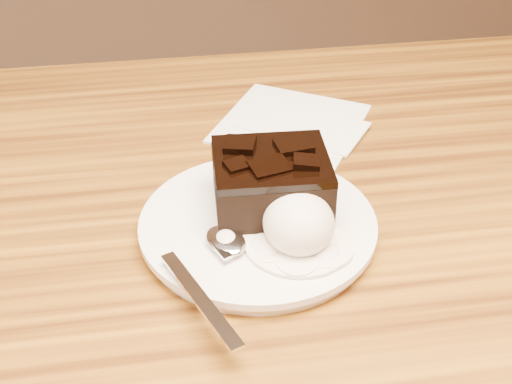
{
  "coord_description": "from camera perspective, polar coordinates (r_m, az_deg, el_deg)",
  "views": [
    {
      "loc": [
        -0.01,
        -0.44,
        1.13
      ],
      "look_at": [
        0.06,
        0.02,
        0.79
      ],
      "focal_mm": 46.72,
      "sensor_mm": 36.0,
      "label": 1
    }
  ],
  "objects": [
    {
      "name": "melt_puddle",
      "position": [
        0.56,
        3.61,
        -4.23
      ],
      "size": [
        0.09,
        0.09,
        0.0
      ],
      "primitive_type": "cylinder",
      "color": "white",
      "rests_on": "plate"
    },
    {
      "name": "crumb_b",
      "position": [
        0.59,
        1.59,
        -1.89
      ],
      "size": [
        0.01,
        0.01,
        0.0
      ],
      "primitive_type": "cube",
      "rotation": [
        0.0,
        0.0,
        0.97
      ],
      "color": "black",
      "rests_on": "plate"
    },
    {
      "name": "brownie",
      "position": [
        0.58,
        1.29,
        0.55
      ],
      "size": [
        0.1,
        0.09,
        0.05
      ],
      "primitive_type": "cube",
      "rotation": [
        0.0,
        0.0,
        -0.05
      ],
      "color": "black",
      "rests_on": "plate"
    },
    {
      "name": "napkin",
      "position": [
        0.75,
        3.0,
        5.98
      ],
      "size": [
        0.2,
        0.2,
        0.01
      ],
      "primitive_type": "cube",
      "rotation": [
        0.0,
        0.0,
        -0.55
      ],
      "color": "white",
      "rests_on": "dining_table"
    },
    {
      "name": "ice_cream_scoop",
      "position": [
        0.55,
        3.68,
        -2.68
      ],
      "size": [
        0.06,
        0.06,
        0.05
      ],
      "primitive_type": "ellipsoid",
      "color": "white",
      "rests_on": "plate"
    },
    {
      "name": "plate",
      "position": [
        0.59,
        0.15,
        -3.06
      ],
      "size": [
        0.21,
        0.21,
        0.02
      ],
      "primitive_type": "cylinder",
      "color": "white",
      "rests_on": "dining_table"
    },
    {
      "name": "crumb_a",
      "position": [
        0.58,
        0.59,
        -2.21
      ],
      "size": [
        0.01,
        0.01,
        0.0
      ],
      "primitive_type": "cube",
      "rotation": [
        0.0,
        0.0,
        0.43
      ],
      "color": "black",
      "rests_on": "plate"
    },
    {
      "name": "spoon",
      "position": [
        0.55,
        -2.59,
        -4.29
      ],
      "size": [
        0.09,
        0.17,
        0.01
      ],
      "primitive_type": null,
      "rotation": [
        0.0,
        0.0,
        0.39
      ],
      "color": "silver",
      "rests_on": "plate"
    }
  ]
}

